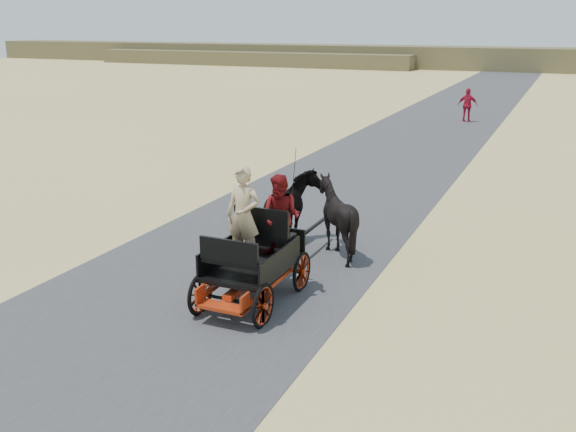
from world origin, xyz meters
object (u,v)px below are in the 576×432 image
at_px(carriage, 253,282).
at_px(horse_right, 336,217).
at_px(pedestrian, 468,105).
at_px(horse_left, 291,212).

distance_m(carriage, horse_right, 3.09).
bearing_deg(carriage, horse_right, 79.61).
bearing_deg(pedestrian, horse_left, 84.81).
bearing_deg(horse_right, carriage, 79.61).
relative_size(horse_right, pedestrian, 0.98).
height_order(carriage, horse_left, horse_left).
bearing_deg(horse_right, pedestrian, -88.69).
relative_size(horse_left, horse_right, 1.18).
bearing_deg(carriage, pedestrian, 89.86).
distance_m(horse_left, pedestrian, 21.49).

